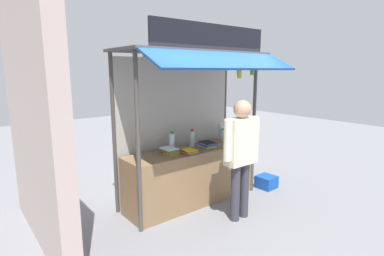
# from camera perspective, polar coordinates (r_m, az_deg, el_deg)

# --- Properties ---
(ground_plane) EXTENTS (20.00, 20.00, 0.00)m
(ground_plane) POSITION_cam_1_polar(r_m,az_deg,el_deg) (5.22, 0.00, -13.65)
(ground_plane) COLOR gray
(stall_counter) EXTENTS (2.29, 0.62, 0.90)m
(stall_counter) POSITION_cam_1_polar(r_m,az_deg,el_deg) (5.05, 0.00, -8.98)
(stall_counter) COLOR olive
(stall_counter) RESTS_ON ground
(stall_structure) EXTENTS (2.49, 1.46, 2.80)m
(stall_structure) POSITION_cam_1_polar(r_m,az_deg,el_deg) (4.85, -0.75, 5.14)
(stall_structure) COLOR #4C4742
(stall_structure) RESTS_ON ground
(water_bottle_left) EXTENTS (0.09, 0.09, 0.31)m
(water_bottle_left) POSITION_cam_1_polar(r_m,az_deg,el_deg) (5.61, 5.38, -0.63)
(water_bottle_left) COLOR silver
(water_bottle_left) RESTS_ON stall_counter
(water_bottle_far_right) EXTENTS (0.09, 0.09, 0.31)m
(water_bottle_far_right) POSITION_cam_1_polar(r_m,az_deg,el_deg) (4.83, -3.81, -2.55)
(water_bottle_far_right) COLOR silver
(water_bottle_far_right) RESTS_ON stall_counter
(water_bottle_right) EXTENTS (0.06, 0.06, 0.22)m
(water_bottle_right) POSITION_cam_1_polar(r_m,az_deg,el_deg) (5.53, 5.80, -1.28)
(water_bottle_right) COLOR silver
(water_bottle_right) RESTS_ON stall_counter
(water_bottle_rear_center) EXTENTS (0.08, 0.08, 0.30)m
(water_bottle_rear_center) POSITION_cam_1_polar(r_m,az_deg,el_deg) (5.06, 0.04, -1.96)
(water_bottle_rear_center) COLOR silver
(water_bottle_rear_center) RESTS_ON stall_counter
(magazine_stack_front_right) EXTENTS (0.24, 0.26, 0.06)m
(magazine_stack_front_right) POSITION_cam_1_polar(r_m,az_deg,el_deg) (4.67, -0.54, -4.44)
(magazine_stack_front_right) COLOR blue
(magazine_stack_front_right) RESTS_ON stall_counter
(magazine_stack_back_right) EXTENTS (0.23, 0.27, 0.09)m
(magazine_stack_back_right) POSITION_cam_1_polar(r_m,az_deg,el_deg) (4.65, -4.32, -4.30)
(magazine_stack_back_right) COLOR yellow
(magazine_stack_back_right) RESTS_ON stall_counter
(magazine_stack_front_left) EXTENTS (0.25, 0.30, 0.09)m
(magazine_stack_front_left) POSITION_cam_1_polar(r_m,az_deg,el_deg) (5.02, 2.81, -3.17)
(magazine_stack_front_left) COLOR white
(magazine_stack_front_left) RESTS_ON stall_counter
(magazine_stack_mid_left) EXTENTS (0.24, 0.26, 0.05)m
(magazine_stack_mid_left) POSITION_cam_1_polar(r_m,az_deg,el_deg) (5.55, 8.39, -2.09)
(magazine_stack_mid_left) COLOR black
(magazine_stack_mid_left) RESTS_ON stall_counter
(banana_bunch_leftmost) EXTENTS (0.10, 0.10, 0.29)m
(banana_bunch_leftmost) POSITION_cam_1_polar(r_m,az_deg,el_deg) (4.87, 8.95, 10.06)
(banana_bunch_leftmost) COLOR #332D23
(banana_bunch_rightmost) EXTENTS (0.09, 0.09, 0.24)m
(banana_bunch_rightmost) POSITION_cam_1_polar(r_m,az_deg,el_deg) (5.10, 11.31, 10.55)
(banana_bunch_rightmost) COLOR #332D23
(vendor_person) EXTENTS (0.67, 0.25, 1.76)m
(vendor_person) POSITION_cam_1_polar(r_m,az_deg,el_deg) (4.37, 9.27, -3.95)
(vendor_person) COLOR #383842
(vendor_person) RESTS_ON ground
(plastic_crate) EXTENTS (0.34, 0.34, 0.23)m
(plastic_crate) POSITION_cam_1_polar(r_m,az_deg,el_deg) (5.90, 13.88, -9.83)
(plastic_crate) COLOR #194CB2
(plastic_crate) RESTS_ON ground
(neighbour_wall) EXTENTS (0.20, 2.40, 3.09)m
(neighbour_wall) POSITION_cam_1_polar(r_m,az_deg,el_deg) (4.12, -27.67, 0.98)
(neighbour_wall) COLOR #C1A9A2
(neighbour_wall) RESTS_ON ground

